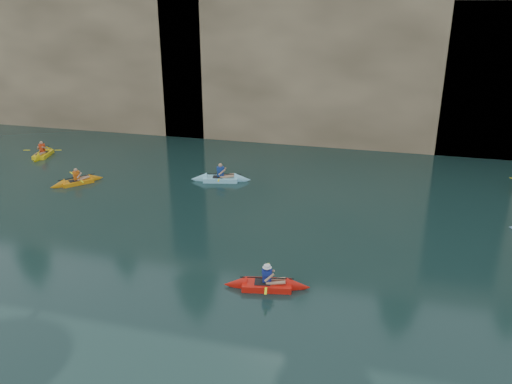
# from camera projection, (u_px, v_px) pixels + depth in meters

# --- Properties ---
(ground) EXTENTS (160.00, 160.00, 0.00)m
(ground) POSITION_uv_depth(u_px,v_px,m) (169.00, 323.00, 15.36)
(ground) COLOR black
(ground) RESTS_ON ground
(cliff) EXTENTS (70.00, 16.00, 12.00)m
(cliff) POSITION_uv_depth(u_px,v_px,m) (320.00, 46.00, 40.33)
(cliff) COLOR tan
(cliff) RESTS_ON ground
(cliff_slab_west) EXTENTS (26.00, 2.40, 10.56)m
(cliff_slab_west) POSITION_uv_depth(u_px,v_px,m) (50.00, 58.00, 38.82)
(cliff_slab_west) COLOR tan
(cliff_slab_west) RESTS_ON ground
(cliff_slab_center) EXTENTS (24.00, 2.40, 11.40)m
(cliff_slab_center) POSITION_uv_depth(u_px,v_px,m) (334.00, 60.00, 33.26)
(cliff_slab_center) COLOR tan
(cliff_slab_center) RESTS_ON ground
(sea_cave_west) EXTENTS (4.50, 1.00, 4.00)m
(sea_cave_west) POSITION_uv_depth(u_px,v_px,m) (73.00, 103.00, 38.90)
(sea_cave_west) COLOR black
(sea_cave_west) RESTS_ON ground
(sea_cave_center) EXTENTS (3.50, 1.00, 3.20)m
(sea_cave_center) POSITION_uv_depth(u_px,v_px,m) (245.00, 118.00, 35.60)
(sea_cave_center) COLOR black
(sea_cave_center) RESTS_ON ground
(sea_cave_east) EXTENTS (5.00, 1.00, 4.50)m
(sea_cave_east) POSITION_uv_depth(u_px,v_px,m) (455.00, 120.00, 31.92)
(sea_cave_east) COLOR black
(sea_cave_east) RESTS_ON ground
(main_kayaker) EXTENTS (3.08, 2.05, 1.11)m
(main_kayaker) POSITION_uv_depth(u_px,v_px,m) (267.00, 284.00, 17.20)
(main_kayaker) COLOR red
(main_kayaker) RESTS_ON ground
(kayaker_orange) EXTENTS (2.33, 2.69, 1.10)m
(kayaker_orange) POSITION_uv_depth(u_px,v_px,m) (77.00, 181.00, 27.23)
(kayaker_orange) COLOR orange
(kayaker_orange) RESTS_ON ground
(kayaker_yellow) EXTENTS (2.37, 3.12, 1.24)m
(kayaker_yellow) POSITION_uv_depth(u_px,v_px,m) (43.00, 154.00, 32.15)
(kayaker_yellow) COLOR yellow
(kayaker_yellow) RESTS_ON ground
(kayaker_ltblue_mid) EXTENTS (3.44, 2.46, 1.28)m
(kayaker_ltblue_mid) POSITION_uv_depth(u_px,v_px,m) (221.00, 179.00, 27.62)
(kayaker_ltblue_mid) COLOR #98E9FF
(kayaker_ltblue_mid) RESTS_ON ground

